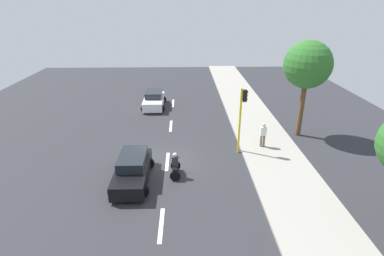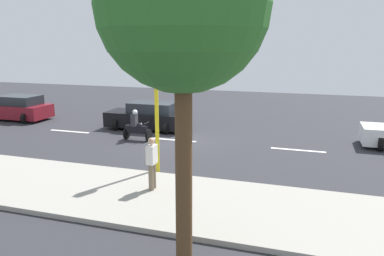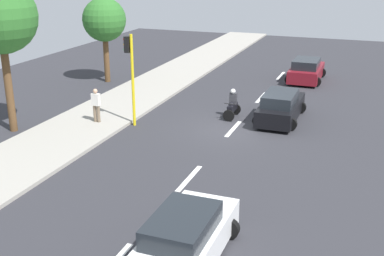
# 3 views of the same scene
# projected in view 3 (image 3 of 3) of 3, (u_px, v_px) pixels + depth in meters

# --- Properties ---
(ground_plane) EXTENTS (40.00, 60.00, 0.10)m
(ground_plane) POSITION_uv_depth(u_px,v_px,m) (233.00, 130.00, 23.89)
(ground_plane) COLOR #2D2D33
(sidewalk) EXTENTS (4.00, 60.00, 0.15)m
(sidewalk) POSITION_uv_depth(u_px,v_px,m) (107.00, 112.00, 26.17)
(sidewalk) COLOR #9E998E
(sidewalk) RESTS_ON ground
(lane_stripe_far_north) EXTENTS (0.20, 2.40, 0.01)m
(lane_stripe_far_north) POSITION_uv_depth(u_px,v_px,m) (281.00, 76.00, 34.47)
(lane_stripe_far_north) COLOR white
(lane_stripe_far_north) RESTS_ON ground
(lane_stripe_north) EXTENTS (0.20, 2.40, 0.01)m
(lane_stripe_north) POSITION_uv_depth(u_px,v_px,m) (261.00, 97.00, 29.17)
(lane_stripe_north) COLOR white
(lane_stripe_north) RESTS_ON ground
(lane_stripe_mid) EXTENTS (0.20, 2.40, 0.01)m
(lane_stripe_mid) POSITION_uv_depth(u_px,v_px,m) (233.00, 129.00, 23.87)
(lane_stripe_mid) COLOR white
(lane_stripe_mid) RESTS_ON ground
(lane_stripe_south) EXTENTS (0.20, 2.40, 0.01)m
(lane_stripe_south) POSITION_uv_depth(u_px,v_px,m) (189.00, 178.00, 18.57)
(lane_stripe_south) COLOR white
(lane_stripe_south) RESTS_ON ground
(car_black) EXTENTS (2.18, 4.49, 1.52)m
(car_black) POSITION_uv_depth(u_px,v_px,m) (281.00, 107.00, 24.92)
(car_black) COLOR black
(car_black) RESTS_ON ground
(car_white) EXTENTS (2.22, 4.24, 1.52)m
(car_white) POSITION_uv_depth(u_px,v_px,m) (186.00, 237.00, 13.37)
(car_white) COLOR white
(car_white) RESTS_ON ground
(car_maroon) EXTENTS (2.32, 4.20, 1.52)m
(car_maroon) POSITION_uv_depth(u_px,v_px,m) (306.00, 71.00, 32.80)
(car_maroon) COLOR maroon
(car_maroon) RESTS_ON ground
(motorcycle) EXTENTS (0.60, 1.30, 1.53)m
(motorcycle) POSITION_uv_depth(u_px,v_px,m) (232.00, 106.00, 25.33)
(motorcycle) COLOR black
(motorcycle) RESTS_ON ground
(pedestrian_near_signal) EXTENTS (0.40, 0.24, 1.69)m
(pedestrian_near_signal) POSITION_uv_depth(u_px,v_px,m) (96.00, 104.00, 24.15)
(pedestrian_near_signal) COLOR #72604C
(pedestrian_near_signal) RESTS_ON sidewalk
(traffic_light_corner) EXTENTS (0.49, 0.24, 4.50)m
(traffic_light_corner) POSITION_uv_depth(u_px,v_px,m) (130.00, 67.00, 23.46)
(traffic_light_corner) COLOR yellow
(traffic_light_corner) RESTS_ON ground
(street_tree_north) EXTENTS (3.37, 3.37, 7.09)m
(street_tree_north) POSITION_uv_depth(u_px,v_px,m) (0.00, 17.00, 21.88)
(street_tree_north) COLOR brown
(street_tree_north) RESTS_ON ground
(street_tree_center) EXTENTS (2.80, 2.80, 5.48)m
(street_tree_center) POSITION_uv_depth(u_px,v_px,m) (104.00, 20.00, 31.55)
(street_tree_center) COLOR brown
(street_tree_center) RESTS_ON ground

